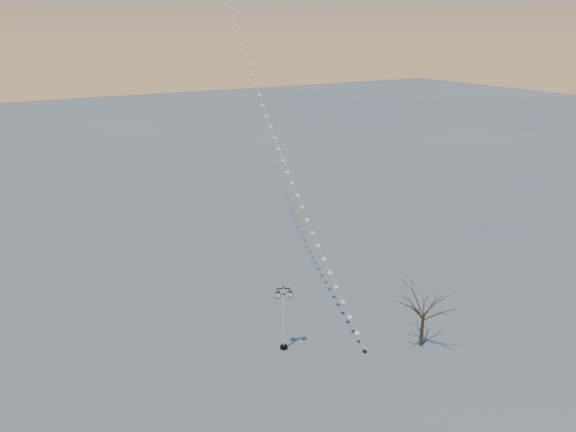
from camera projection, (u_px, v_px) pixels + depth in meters
ground at (335, 364)px, 32.49m from camera, size 300.00×300.00×0.00m
street_lamp at (284, 315)px, 33.20m from camera, size 1.11×0.71×4.63m
bare_tree at (425, 305)px, 33.40m from camera, size 2.65×2.65×4.39m
kite_train at (263, 80)px, 47.56m from camera, size 8.22×43.43×31.18m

